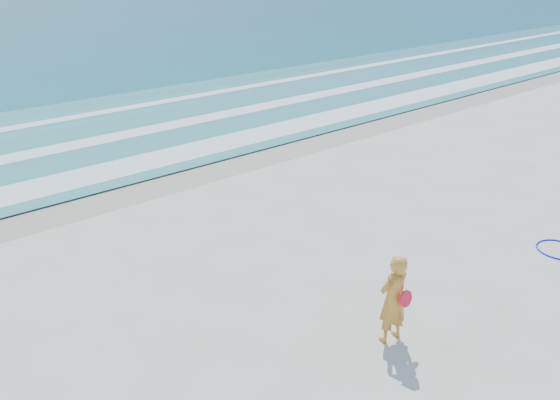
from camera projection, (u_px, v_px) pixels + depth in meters
ground at (426, 340)px, 8.73m from camera, size 400.00×400.00×0.00m
wet_sand at (156, 179)px, 15.04m from camera, size 400.00×2.40×0.00m
shallow at (86, 135)px, 18.53m from camera, size 400.00×10.00×0.01m
foam_near at (135, 164)px, 15.93m from camera, size 400.00×1.40×0.01m
foam_mid at (95, 141)px, 17.96m from camera, size 400.00×0.90×0.01m
foam_far at (59, 120)px, 20.28m from camera, size 400.00×0.60×0.01m
hoop at (559, 250)px, 11.38m from camera, size 1.06×1.06×0.03m
woman at (393, 299)px, 8.45m from camera, size 0.58×0.43×1.52m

